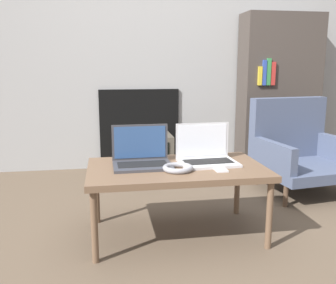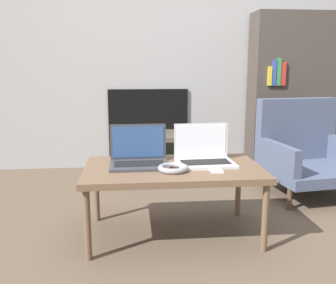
% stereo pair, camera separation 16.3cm
% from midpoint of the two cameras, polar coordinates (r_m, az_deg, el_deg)
% --- Properties ---
extents(ground_plane, '(14.00, 14.00, 0.00)m').
position_cam_midpoint_polar(ground_plane, '(2.10, 0.32, -16.90)').
color(ground_plane, brown).
extents(wall_back, '(7.00, 0.08, 2.60)m').
position_cam_midpoint_polar(wall_back, '(3.75, -4.81, 15.77)').
color(wall_back, '#999999').
rests_on(wall_back, ground_plane).
extents(table, '(1.03, 0.60, 0.42)m').
position_cam_midpoint_polar(table, '(2.20, -0.84, -4.66)').
color(table, brown).
rests_on(table, ground_plane).
extents(laptop_left, '(0.34, 0.25, 0.23)m').
position_cam_midpoint_polar(laptop_left, '(2.22, -6.15, -2.30)').
color(laptop_left, '#38383D').
rests_on(laptop_left, table).
extents(laptop_right, '(0.35, 0.26, 0.23)m').
position_cam_midpoint_polar(laptop_right, '(2.27, 3.76, -1.92)').
color(laptop_right, silver).
rests_on(laptop_right, table).
extents(headphones, '(0.17, 0.17, 0.03)m').
position_cam_midpoint_polar(headphones, '(2.10, -0.72, -4.00)').
color(headphones, gray).
rests_on(headphones, table).
extents(phone, '(0.07, 0.15, 0.01)m').
position_cam_midpoint_polar(phone, '(2.14, 5.64, -4.04)').
color(phone, silver).
rests_on(phone, table).
extents(tv, '(0.53, 0.48, 0.38)m').
position_cam_midpoint_polar(tv, '(3.54, -5.26, -1.80)').
color(tv, '#4C473D').
rests_on(tv, ground_plane).
extents(armchair, '(0.76, 0.71, 0.74)m').
position_cam_midpoint_polar(armchair, '(3.21, 17.78, -0.95)').
color(armchair, '#47516B').
rests_on(armchair, ground_plane).
extents(bookshelf, '(0.77, 0.32, 1.50)m').
position_cam_midpoint_polar(bookshelf, '(3.89, 15.34, 7.38)').
color(bookshelf, '#3F3833').
rests_on(bookshelf, ground_plane).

